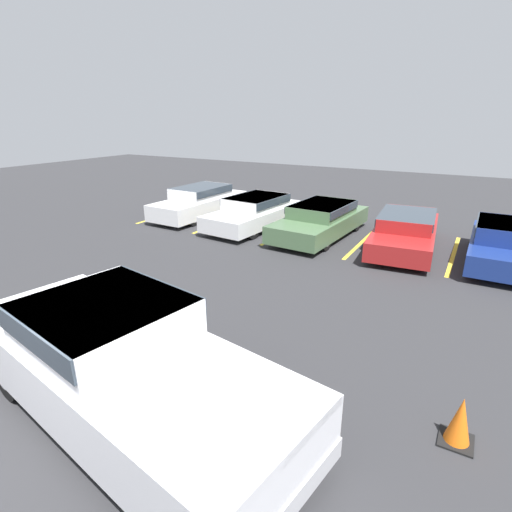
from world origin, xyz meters
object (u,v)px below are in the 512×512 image
parked_sedan_b (255,211)px  parked_sedan_c (321,219)px  pickup_truck (122,363)px  traffic_cone (460,422)px  parked_sedan_e (507,243)px  parked_sedan_d (406,230)px  parked_sedan_a (200,201)px

parked_sedan_b → parked_sedan_c: parked_sedan_b is taller
parked_sedan_b → parked_sedan_c: 2.61m
pickup_truck → traffic_cone: bearing=32.6°
pickup_truck → parked_sedan_e: size_ratio=1.41×
parked_sedan_b → traffic_cone: 11.08m
parked_sedan_b → parked_sedan_d: parked_sedan_b is taller
parked_sedan_b → traffic_cone: size_ratio=6.81×
pickup_truck → parked_sedan_a: size_ratio=1.26×
parked_sedan_a → parked_sedan_c: bearing=89.2°
parked_sedan_a → traffic_cone: size_ratio=6.88×
parked_sedan_c → parked_sedan_e: size_ratio=1.16×
parked_sedan_d → traffic_cone: 8.48m
parked_sedan_a → parked_sedan_b: 2.92m
pickup_truck → parked_sedan_a: (-6.35, 10.17, -0.18)m
parked_sedan_a → parked_sedan_b: parked_sedan_a is taller
parked_sedan_a → parked_sedan_e: size_ratio=1.12×
pickup_truck → parked_sedan_a: pickup_truck is taller
parked_sedan_c → parked_sedan_a: bearing=-88.8°
pickup_truck → parked_sedan_c: (-0.84, 9.90, -0.22)m
parked_sedan_e → parked_sedan_d: bearing=-93.0°
parked_sedan_e → traffic_cone: 8.05m
parked_sedan_a → parked_sedan_d: bearing=90.5°
parked_sedan_c → traffic_cone: bearing=35.6°
pickup_truck → parked_sedan_b: pickup_truck is taller
parked_sedan_d → parked_sedan_e: size_ratio=1.16×
parked_sedan_a → traffic_cone: parked_sedan_a is taller
parked_sedan_d → parked_sedan_e: parked_sedan_e is taller
parked_sedan_e → parked_sedan_c: bearing=-90.6°
parked_sedan_b → parked_sedan_c: bearing=97.1°
parked_sedan_d → traffic_cone: (2.16, -8.19, -0.29)m
parked_sedan_c → parked_sedan_e: bearing=92.8°
parked_sedan_b → parked_sedan_e: 8.26m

